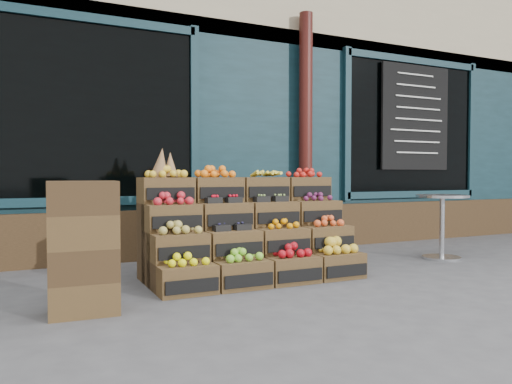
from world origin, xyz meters
name	(u,v)px	position (x,y,z in m)	size (l,w,h in m)	color
ground	(310,289)	(0.00, 0.00, 0.00)	(60.00, 60.00, 0.00)	#464649
shop_facade	(160,98)	(0.00, 5.11, 2.40)	(12.00, 6.24, 4.80)	#0E2830
crate_display	(247,237)	(-0.28, 0.74, 0.40)	(2.06, 1.01, 1.28)	#4E391F
spare_crates	(83,248)	(-1.92, 0.05, 0.49)	(0.51, 0.37, 0.98)	#4E391F
bistro_table	(442,219)	(2.29, 0.67, 0.49)	(0.62, 0.62, 0.78)	silver
shopkeeper	(96,179)	(-1.46, 2.62, 0.97)	(0.71, 0.46, 1.94)	#14471F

